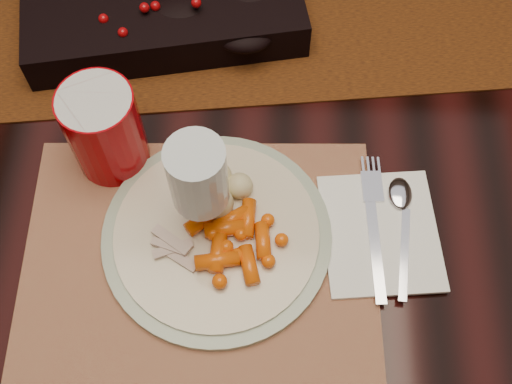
{
  "coord_description": "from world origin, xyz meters",
  "views": [
    {
      "loc": [
        0.02,
        -0.61,
        1.47
      ],
      "look_at": [
        0.01,
        -0.27,
        0.8
      ],
      "focal_mm": 45.0,
      "sensor_mm": 36.0,
      "label": 1
    }
  ],
  "objects_px": {
    "turkey_shreds": "(169,250)",
    "mashed_potatoes": "(223,186)",
    "centerpiece": "(163,1)",
    "baby_carrots": "(238,245)",
    "dinner_plate": "(217,235)",
    "red_cup": "(105,130)",
    "napkin": "(380,232)",
    "wine_glass": "(201,194)",
    "placemat_main": "(200,254)",
    "dining_table": "(255,169)"
  },
  "relations": [
    {
      "from": "dinner_plate",
      "to": "placemat_main",
      "type": "bearing_deg",
      "value": -132.35
    },
    {
      "from": "placemat_main",
      "to": "napkin",
      "type": "relative_size",
      "value": 2.63
    },
    {
      "from": "placemat_main",
      "to": "red_cup",
      "type": "xyz_separation_m",
      "value": [
        -0.12,
        0.13,
        0.07
      ]
    },
    {
      "from": "napkin",
      "to": "wine_glass",
      "type": "height_order",
      "value": "wine_glass"
    },
    {
      "from": "napkin",
      "to": "turkey_shreds",
      "type": "bearing_deg",
      "value": -176.75
    },
    {
      "from": "wine_glass",
      "to": "mashed_potatoes",
      "type": "bearing_deg",
      "value": 60.29
    },
    {
      "from": "dinner_plate",
      "to": "wine_glass",
      "type": "relative_size",
      "value": 1.55
    },
    {
      "from": "napkin",
      "to": "wine_glass",
      "type": "distance_m",
      "value": 0.23
    },
    {
      "from": "mashed_potatoes",
      "to": "dining_table",
      "type": "bearing_deg",
      "value": 83.67
    },
    {
      "from": "baby_carrots",
      "to": "napkin",
      "type": "distance_m",
      "value": 0.18
    },
    {
      "from": "dinner_plate",
      "to": "turkey_shreds",
      "type": "relative_size",
      "value": 4.11
    },
    {
      "from": "baby_carrots",
      "to": "wine_glass",
      "type": "bearing_deg",
      "value": 139.92
    },
    {
      "from": "baby_carrots",
      "to": "mashed_potatoes",
      "type": "height_order",
      "value": "mashed_potatoes"
    },
    {
      "from": "centerpiece",
      "to": "baby_carrots",
      "type": "bearing_deg",
      "value": -71.27
    },
    {
      "from": "dinner_plate",
      "to": "baby_carrots",
      "type": "xyz_separation_m",
      "value": [
        0.03,
        -0.02,
        0.02
      ]
    },
    {
      "from": "baby_carrots",
      "to": "napkin",
      "type": "relative_size",
      "value": 0.69
    },
    {
      "from": "mashed_potatoes",
      "to": "red_cup",
      "type": "relative_size",
      "value": 0.6
    },
    {
      "from": "mashed_potatoes",
      "to": "turkey_shreds",
      "type": "distance_m",
      "value": 0.1
    },
    {
      "from": "baby_carrots",
      "to": "dining_table",
      "type": "bearing_deg",
      "value": 88.55
    },
    {
      "from": "turkey_shreds",
      "to": "napkin",
      "type": "relative_size",
      "value": 0.42
    },
    {
      "from": "placemat_main",
      "to": "wine_glass",
      "type": "relative_size",
      "value": 2.36
    },
    {
      "from": "wine_glass",
      "to": "napkin",
      "type": "bearing_deg",
      "value": -0.69
    },
    {
      "from": "dinner_plate",
      "to": "red_cup",
      "type": "height_order",
      "value": "red_cup"
    },
    {
      "from": "baby_carrots",
      "to": "red_cup",
      "type": "xyz_separation_m",
      "value": [
        -0.17,
        0.13,
        0.04
      ]
    },
    {
      "from": "centerpiece",
      "to": "dining_table",
      "type": "bearing_deg",
      "value": -14.82
    },
    {
      "from": "turkey_shreds",
      "to": "mashed_potatoes",
      "type": "bearing_deg",
      "value": 52.64
    },
    {
      "from": "mashed_potatoes",
      "to": "napkin",
      "type": "height_order",
      "value": "mashed_potatoes"
    },
    {
      "from": "centerpiece",
      "to": "red_cup",
      "type": "relative_size",
      "value": 3.07
    },
    {
      "from": "centerpiece",
      "to": "mashed_potatoes",
      "type": "xyz_separation_m",
      "value": [
        0.1,
        -0.29,
        -0.0
      ]
    },
    {
      "from": "turkey_shreds",
      "to": "placemat_main",
      "type": "bearing_deg",
      "value": 9.14
    },
    {
      "from": "mashed_potatoes",
      "to": "red_cup",
      "type": "height_order",
      "value": "red_cup"
    },
    {
      "from": "centerpiece",
      "to": "red_cup",
      "type": "height_order",
      "value": "red_cup"
    },
    {
      "from": "placemat_main",
      "to": "napkin",
      "type": "distance_m",
      "value": 0.22
    },
    {
      "from": "dinner_plate",
      "to": "turkey_shreds",
      "type": "xyz_separation_m",
      "value": [
        -0.05,
        -0.03,
        0.02
      ]
    },
    {
      "from": "centerpiece",
      "to": "wine_glass",
      "type": "bearing_deg",
      "value": -75.99
    },
    {
      "from": "centerpiece",
      "to": "napkin",
      "type": "xyz_separation_m",
      "value": [
        0.3,
        -0.33,
        -0.03
      ]
    },
    {
      "from": "baby_carrots",
      "to": "napkin",
      "type": "bearing_deg",
      "value": 10.56
    },
    {
      "from": "napkin",
      "to": "dining_table",
      "type": "bearing_deg",
      "value": 113.32
    },
    {
      "from": "dining_table",
      "to": "dinner_plate",
      "type": "xyz_separation_m",
      "value": [
        -0.03,
        -0.31,
        0.39
      ]
    },
    {
      "from": "turkey_shreds",
      "to": "wine_glass",
      "type": "xyz_separation_m",
      "value": [
        0.04,
        0.04,
        0.06
      ]
    },
    {
      "from": "napkin",
      "to": "red_cup",
      "type": "bearing_deg",
      "value": 158.31
    },
    {
      "from": "wine_glass",
      "to": "dining_table",
      "type": "bearing_deg",
      "value": 80.43
    },
    {
      "from": "red_cup",
      "to": "wine_glass",
      "type": "xyz_separation_m",
      "value": [
        0.13,
        -0.09,
        0.02
      ]
    },
    {
      "from": "mashed_potatoes",
      "to": "wine_glass",
      "type": "bearing_deg",
      "value": -119.71
    },
    {
      "from": "napkin",
      "to": "red_cup",
      "type": "height_order",
      "value": "red_cup"
    },
    {
      "from": "mashed_potatoes",
      "to": "wine_glass",
      "type": "xyz_separation_m",
      "value": [
        -0.02,
        -0.04,
        0.05
      ]
    },
    {
      "from": "centerpiece",
      "to": "placemat_main",
      "type": "bearing_deg",
      "value": -78.1
    },
    {
      "from": "wine_glass",
      "to": "baby_carrots",
      "type": "bearing_deg",
      "value": -40.08
    },
    {
      "from": "mashed_potatoes",
      "to": "napkin",
      "type": "relative_size",
      "value": 0.47
    },
    {
      "from": "placemat_main",
      "to": "baby_carrots",
      "type": "relative_size",
      "value": 3.83
    }
  ]
}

